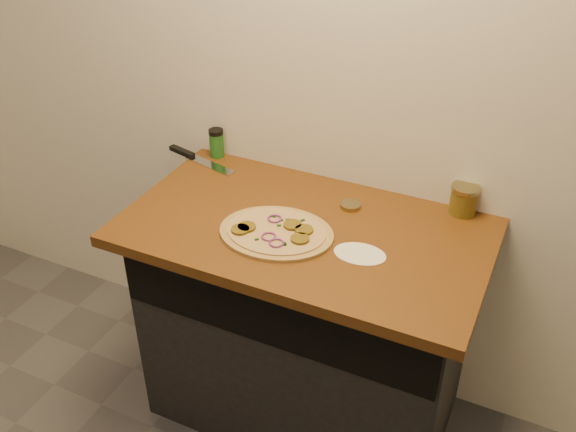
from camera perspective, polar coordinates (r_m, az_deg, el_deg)
The scene contains 8 objects.
cabinet at distance 2.42m, azimuth 1.66°, elevation -9.77°, with size 1.10×0.60×0.86m, color black.
countertop at distance 2.11m, azimuth 1.52°, elevation -1.32°, with size 1.20×0.70×0.04m, color brown.
pizza at distance 2.06m, azimuth -1.05°, elevation -1.45°, with size 0.41×0.41×0.03m.
chefs_knife at distance 2.52m, azimuth -8.27°, elevation 5.15°, with size 0.33×0.11×0.02m.
mason_jar_lid at distance 2.20m, azimuth 5.58°, elevation 0.96°, with size 0.07×0.07×0.02m, color #908454.
salsa_jar at distance 2.22m, azimuth 15.36°, elevation 1.44°, with size 0.09×0.09×0.10m.
spice_shaker at distance 2.51m, azimuth -6.37°, elevation 6.47°, with size 0.06×0.06×0.11m.
flour_spill at distance 1.99m, azimuth 6.40°, elevation -3.35°, with size 0.16×0.16×0.00m, color white.
Camera 1 is at (0.69, -0.18, 2.08)m, focal length 40.00 mm.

